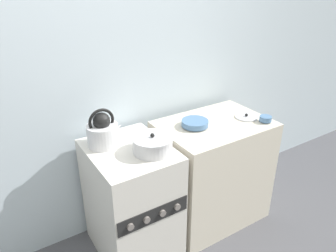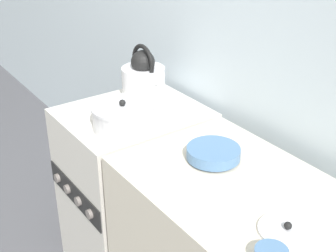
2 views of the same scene
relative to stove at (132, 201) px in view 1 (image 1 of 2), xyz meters
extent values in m
cube|color=silver|center=(0.00, 0.39, 0.82)|extent=(7.00, 0.06, 2.50)
cube|color=beige|center=(0.00, 0.00, 0.00)|extent=(0.52, 0.63, 0.86)
cube|color=black|center=(0.00, -0.32, 0.10)|extent=(0.50, 0.01, 0.11)
cylinder|color=slate|center=(-0.17, -0.33, 0.10)|extent=(0.04, 0.02, 0.04)
cylinder|color=slate|center=(-0.06, -0.33, 0.10)|extent=(0.04, 0.02, 0.04)
cylinder|color=slate|center=(0.06, -0.33, 0.10)|extent=(0.04, 0.02, 0.04)
cylinder|color=slate|center=(0.17, -0.33, 0.10)|extent=(0.04, 0.02, 0.04)
cube|color=beige|center=(0.72, -0.02, 0.01)|extent=(0.84, 0.60, 0.88)
cylinder|color=silver|center=(-0.12, 0.14, 0.51)|extent=(0.21, 0.21, 0.15)
sphere|color=black|center=(-0.12, 0.14, 0.61)|extent=(0.12, 0.12, 0.12)
torus|color=black|center=(-0.12, 0.14, 0.61)|extent=(0.18, 0.02, 0.18)
cone|color=silver|center=(-0.02, 0.14, 0.53)|extent=(0.10, 0.05, 0.08)
cylinder|color=silver|center=(0.12, -0.11, 0.48)|extent=(0.26, 0.26, 0.09)
cylinder|color=silver|center=(0.12, -0.11, 0.53)|extent=(0.27, 0.27, 0.01)
sphere|color=black|center=(0.12, -0.11, 0.55)|extent=(0.03, 0.03, 0.03)
cylinder|color=#4C729E|center=(0.55, 0.02, 0.45)|extent=(0.09, 0.09, 0.01)
cylinder|color=#4C729E|center=(0.55, 0.02, 0.47)|extent=(0.20, 0.20, 0.04)
cylinder|color=#4C729E|center=(1.06, -0.21, 0.45)|extent=(0.04, 0.04, 0.01)
cylinder|color=#4C729E|center=(1.06, -0.21, 0.47)|extent=(0.09, 0.09, 0.04)
cylinder|color=silver|center=(0.99, -0.07, 0.45)|extent=(0.17, 0.17, 0.01)
sphere|color=black|center=(0.99, -0.07, 0.47)|extent=(0.02, 0.02, 0.02)
camera|label=1|loc=(-0.79, -1.72, 1.51)|focal=35.00mm
camera|label=2|loc=(1.67, -0.98, 1.35)|focal=50.00mm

